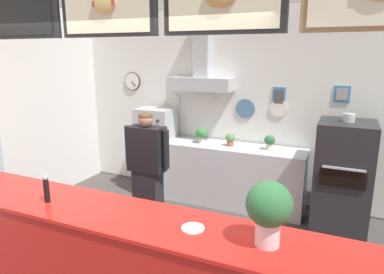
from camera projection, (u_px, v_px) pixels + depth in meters
The scene contains 12 objects.
back_wall_assembly at pixel (222, 100), 5.28m from camera, with size 5.14×3.04×2.93m.
service_counter at pixel (109, 265), 2.95m from camera, with size 4.35×0.63×1.01m.
back_prep_counter at pixel (215, 173), 5.36m from camera, with size 2.68×0.59×0.91m.
pizza_oven at pixel (342, 178), 4.35m from camera, with size 0.66×0.73×1.55m.
shop_worker at pixel (147, 174), 4.13m from camera, with size 0.59×0.23×1.60m.
espresso_machine at pixel (155, 124), 5.57m from camera, with size 0.58×0.53×0.48m.
potted_sage at pixel (270, 141), 4.92m from camera, with size 0.15×0.15×0.21m.
potted_thyme at pixel (202, 134), 5.29m from camera, with size 0.18×0.18×0.23m.
potted_oregano at pixel (230, 139), 5.13m from camera, with size 0.14×0.14×0.19m.
pepper_grinder at pixel (46, 189), 2.96m from camera, with size 0.05×0.05×0.24m.
basil_vase at pixel (269, 210), 2.26m from camera, with size 0.30×0.30×0.44m.
condiment_plate at pixel (193, 228), 2.52m from camera, with size 0.17×0.17×0.01m.
Camera 1 is at (1.70, -2.40, 2.26)m, focal length 32.54 mm.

